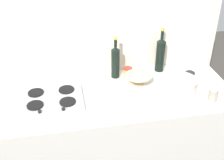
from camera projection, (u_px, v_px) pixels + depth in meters
counter_block at (112, 140)px, 2.39m from camera, size 1.80×0.70×0.90m
backsplash_panel at (103, 45)px, 2.35m from camera, size 1.90×0.06×2.24m
stovetop_hob at (52, 99)px, 2.07m from camera, size 0.44×0.34×0.04m
plate_stack at (180, 86)px, 2.14m from camera, size 0.24×0.24×0.12m
wine_bottle_leftmost at (115, 62)px, 2.29m from camera, size 0.07×0.07×0.34m
wine_bottle_mid_left at (160, 54)px, 2.38m from camera, size 0.07×0.07×0.37m
mixing_bowl at (138, 80)px, 2.24m from camera, size 0.21×0.21×0.08m
butter_dish at (146, 100)px, 2.02m from camera, size 0.15×0.10×0.07m
condiment_jar_front at (128, 72)px, 2.35m from camera, size 0.07×0.07×0.08m
condiment_jar_rear at (189, 76)px, 2.29m from camera, size 0.07×0.07×0.08m
condiment_jar_spare at (213, 94)px, 2.06m from camera, size 0.07×0.07×0.10m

